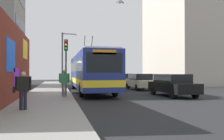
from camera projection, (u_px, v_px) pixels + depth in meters
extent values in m
plane|color=#232326|center=(71.00, 95.00, 17.10)|extent=(80.00, 80.00, 0.00)
cube|color=gray|center=(49.00, 94.00, 16.73)|extent=(48.00, 3.20, 0.15)
cube|color=maroon|center=(11.00, 63.00, 12.00)|extent=(13.04, 0.30, 4.34)
cube|color=yellow|center=(25.00, 50.00, 15.99)|extent=(2.13, 0.02, 1.31)
cube|color=#8C19D8|center=(16.00, 78.00, 12.57)|extent=(1.67, 0.02, 1.15)
cube|color=blue|center=(11.00, 56.00, 11.14)|extent=(2.11, 0.02, 1.59)
cube|color=black|center=(21.00, 51.00, 27.74)|extent=(7.15, 0.04, 1.10)
cube|color=black|center=(21.00, 24.00, 27.78)|extent=(7.15, 0.04, 1.10)
cube|color=#B2A899|center=(183.00, 18.00, 33.47)|extent=(13.36, 7.61, 19.58)
cube|color=black|center=(206.00, 55.00, 34.28)|extent=(11.36, 0.04, 1.10)
cube|color=black|center=(206.00, 34.00, 34.32)|extent=(11.36, 0.04, 1.10)
cube|color=black|center=(206.00, 13.00, 34.37)|extent=(11.36, 0.04, 1.10)
cube|color=navy|center=(91.00, 71.00, 19.67)|extent=(12.25, 2.62, 2.73)
cube|color=silver|center=(91.00, 55.00, 19.69)|extent=(11.76, 2.41, 0.12)
cube|color=yellow|center=(90.00, 81.00, 19.66)|extent=(12.27, 2.64, 0.44)
cube|color=black|center=(105.00, 63.00, 13.74)|extent=(0.04, 2.22, 1.23)
cube|color=black|center=(91.00, 66.00, 19.67)|extent=(11.27, 2.65, 0.87)
cube|color=orange|center=(105.00, 52.00, 13.76)|extent=(0.06, 1.44, 0.28)
cylinder|color=black|center=(91.00, 47.00, 21.56)|extent=(1.43, 0.06, 2.00)
cylinder|color=black|center=(84.00, 47.00, 21.40)|extent=(1.43, 0.06, 2.00)
cylinder|color=black|center=(115.00, 89.00, 16.12)|extent=(1.00, 0.28, 1.00)
cylinder|color=black|center=(81.00, 90.00, 15.56)|extent=(1.00, 0.28, 1.00)
cylinder|color=black|center=(97.00, 84.00, 23.74)|extent=(1.00, 0.28, 1.00)
cylinder|color=black|center=(74.00, 84.00, 23.19)|extent=(1.00, 0.28, 1.00)
cube|color=black|center=(172.00, 87.00, 16.17)|extent=(4.64, 1.81, 0.66)
cube|color=black|center=(172.00, 78.00, 16.27)|extent=(2.78, 1.63, 0.60)
cylinder|color=black|center=(195.00, 93.00, 14.86)|extent=(0.64, 0.22, 0.64)
cylinder|color=black|center=(173.00, 94.00, 14.49)|extent=(0.64, 0.22, 0.64)
cylinder|color=black|center=(172.00, 90.00, 17.84)|extent=(0.64, 0.22, 0.64)
cylinder|color=black|center=(153.00, 90.00, 17.47)|extent=(0.64, 0.22, 0.64)
cube|color=#C6B793|center=(140.00, 83.00, 22.49)|extent=(4.24, 1.88, 0.66)
cube|color=black|center=(140.00, 77.00, 22.58)|extent=(2.55, 1.69, 0.60)
cylinder|color=black|center=(154.00, 87.00, 21.32)|extent=(0.64, 0.22, 0.64)
cylinder|color=black|center=(137.00, 87.00, 20.93)|extent=(0.64, 0.22, 0.64)
cylinder|color=black|center=(143.00, 86.00, 24.04)|extent=(0.64, 0.22, 0.64)
cylinder|color=black|center=(128.00, 86.00, 23.65)|extent=(0.64, 0.22, 0.64)
cube|color=#B7B7BC|center=(123.00, 81.00, 28.40)|extent=(4.64, 1.78, 0.66)
cube|color=black|center=(123.00, 76.00, 28.50)|extent=(2.78, 1.60, 0.60)
cylinder|color=black|center=(133.00, 84.00, 27.09)|extent=(0.64, 0.22, 0.64)
cylinder|color=black|center=(120.00, 84.00, 26.73)|extent=(0.64, 0.22, 0.64)
cylinder|color=black|center=(126.00, 83.00, 30.07)|extent=(0.64, 0.22, 0.64)
cylinder|color=black|center=(114.00, 83.00, 29.70)|extent=(0.64, 0.22, 0.64)
cube|color=navy|center=(113.00, 80.00, 33.75)|extent=(4.53, 1.80, 0.66)
cube|color=black|center=(113.00, 75.00, 33.85)|extent=(2.72, 1.62, 0.60)
cylinder|color=black|center=(121.00, 82.00, 32.48)|extent=(0.64, 0.22, 0.64)
cylinder|color=black|center=(110.00, 82.00, 32.11)|extent=(0.64, 0.22, 0.64)
cylinder|color=black|center=(116.00, 81.00, 35.39)|extent=(0.64, 0.22, 0.64)
cylinder|color=black|center=(105.00, 82.00, 35.02)|extent=(0.64, 0.22, 0.64)
cylinder|color=#595960|center=(66.00, 90.00, 14.72)|extent=(0.14, 0.14, 0.85)
cylinder|color=#595960|center=(63.00, 90.00, 14.68)|extent=(0.14, 0.14, 0.85)
cube|color=#338C4C|center=(64.00, 78.00, 14.71)|extent=(0.22, 0.49, 0.63)
cylinder|color=#338C4C|center=(69.00, 78.00, 14.78)|extent=(0.09, 0.09, 0.60)
cylinder|color=#338C4C|center=(60.00, 78.00, 14.64)|extent=(0.09, 0.09, 0.60)
sphere|color=#936B4C|center=(64.00, 72.00, 14.72)|extent=(0.23, 0.23, 0.23)
cylinder|color=#1E1E2D|center=(25.00, 100.00, 9.35)|extent=(0.14, 0.14, 0.78)
cylinder|color=#1E1E2D|center=(21.00, 100.00, 9.31)|extent=(0.14, 0.14, 0.78)
cube|color=black|center=(23.00, 84.00, 9.34)|extent=(0.22, 0.45, 0.58)
cylinder|color=black|center=(30.00, 83.00, 9.40)|extent=(0.09, 0.09, 0.55)
cylinder|color=black|center=(16.00, 83.00, 9.28)|extent=(0.09, 0.09, 0.55)
sphere|color=tan|center=(23.00, 74.00, 9.34)|extent=(0.21, 0.21, 0.21)
cube|color=black|center=(14.00, 90.00, 9.26)|extent=(0.14, 0.10, 0.24)
cylinder|color=#2D382D|center=(66.00, 66.00, 17.59)|extent=(0.14, 0.14, 4.10)
cube|color=black|center=(66.00, 45.00, 17.40)|extent=(0.20, 0.28, 0.84)
sphere|color=red|center=(66.00, 41.00, 17.29)|extent=(0.18, 0.18, 0.18)
sphere|color=yellow|center=(66.00, 45.00, 17.29)|extent=(0.18, 0.18, 0.18)
sphere|color=green|center=(66.00, 49.00, 17.28)|extent=(0.18, 0.18, 0.18)
cylinder|color=#4C4C51|center=(62.00, 59.00, 26.70)|extent=(0.18, 0.18, 6.29)
cylinder|color=#4C4C51|center=(69.00, 34.00, 26.93)|extent=(0.10, 1.60, 0.10)
ellipsoid|color=silver|center=(76.00, 35.00, 27.11)|extent=(0.44, 0.28, 0.20)
ellipsoid|color=gray|center=(120.00, 2.00, 14.53)|extent=(0.32, 0.14, 0.12)
cube|color=gray|center=(122.00, 2.00, 14.56)|extent=(0.20, 0.24, 0.18)
cube|color=gray|center=(118.00, 2.00, 14.50)|extent=(0.20, 0.24, 0.18)
cylinder|color=black|center=(77.00, 93.00, 18.92)|extent=(1.42, 1.42, 0.00)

